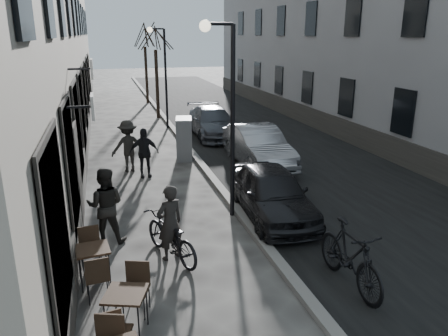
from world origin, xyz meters
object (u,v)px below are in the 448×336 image
tree_far (144,35)px  bicycle (171,237)px  car_near (272,193)px  streetlamp_near (226,100)px  moped (350,256)px  bistro_set_c (94,262)px  streetlamp_far (162,67)px  bistro_set_b (126,309)px  tree_near (155,36)px  car_mid (258,146)px  pedestrian_far (144,153)px  pedestrian_near (105,205)px  pedestrian_mid (128,146)px  utility_cabinet (184,139)px  car_far (213,122)px

tree_far → bicycle: tree_far is taller
car_near → tree_far: bearing=96.0°
streetlamp_near → moped: streetlamp_near is taller
bistro_set_c → moped: (4.81, -1.43, 0.18)m
streetlamp_far → moped: (1.37, -16.00, -2.51)m
moped → car_near: bearing=91.7°
bicycle → car_near: bearing=-174.6°
streetlamp_far → bistro_set_b: bearing=-100.1°
tree_near → tree_far: same height
tree_far → streetlamp_near: bearing=-90.2°
car_mid → moped: (-1.10, -8.37, -0.08)m
streetlamp_near → moped: (1.37, -4.00, -2.51)m
tree_far → pedestrian_far: (-1.87, -16.97, -3.80)m
pedestrian_near → pedestrian_mid: pedestrian_mid is taller
bistro_set_c → pedestrian_far: 6.81m
car_near → streetlamp_near: bearing=164.9°
utility_cabinet → car_near: size_ratio=0.41×
streetlamp_near → tree_far: bearing=89.8°
pedestrian_far → utility_cabinet: bearing=44.8°
pedestrian_mid → pedestrian_near: bearing=73.9°
tree_near → pedestrian_mid: (-2.34, -10.18, -3.73)m
streetlamp_far → car_far: (1.99, -2.53, -2.47)m
tree_near → bicycle: tree_near is taller
bistro_set_c → utility_cabinet: (3.37, 8.43, 0.35)m
tree_near → bicycle: (-1.89, -16.95, -4.14)m
car_near → pedestrian_far: bearing=126.9°
tree_near → bicycle: 17.55m
bicycle → car_near: 3.38m
tree_far → car_mid: size_ratio=1.28×
car_near → car_mid: car_mid is taller
bistro_set_b → pedestrian_far: pedestrian_far is taller
pedestrian_near → car_far: size_ratio=0.39×
pedestrian_far → moped: pedestrian_far is taller
tree_far → pedestrian_near: size_ratio=3.10×
tree_far → bicycle: size_ratio=2.87×
bicycle → pedestrian_near: 1.86m
utility_cabinet → bistro_set_b: bearing=-94.8°
car_near → tree_near: bearing=97.1°
pedestrian_mid → tree_far: bearing=-105.3°
car_near → pedestrian_mid: bearing=126.5°
pedestrian_near → moped: (4.52, -3.28, -0.27)m
car_mid → streetlamp_near: bearing=-120.0°
streetlamp_far → utility_cabinet: streetlamp_far is taller
streetlamp_near → car_far: 9.99m
streetlamp_near → pedestrian_far: 4.97m
car_near → utility_cabinet: bearing=104.2°
bicycle → moped: bearing=125.0°
tree_far → moped: bearing=-87.0°
pedestrian_near → pedestrian_mid: bearing=-85.9°
utility_cabinet → tree_near: bearing=99.9°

